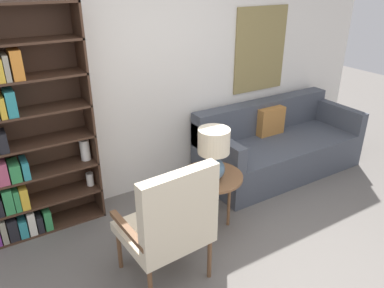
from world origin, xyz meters
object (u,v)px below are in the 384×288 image
Objects in this scene: couch at (276,146)px; side_table at (211,180)px; table_lamp at (214,151)px; bookshelf at (13,138)px; armchair at (171,221)px.

side_table is (-1.34, -0.55, 0.20)m from couch.
table_lamp is at bearing -111.13° from side_table.
table_lamp reaches higher than couch.
couch is at bearing -5.62° from bookshelf.
couch is 3.38× the size of side_table.
couch is (2.84, -0.28, -0.67)m from bookshelf.
table_lamp reaches higher than side_table.
side_table is at bearing -28.77° from bookshelf.
bookshelf is at bearing 148.93° from table_lamp.
armchair is at bearing -153.51° from couch.
table_lamp is at bearing -31.07° from bookshelf.
side_table is 1.20× the size of table_lamp.
bookshelf reaches higher than table_lamp.
bookshelf is at bearing 151.23° from side_table.
side_table is at bearing 68.87° from table_lamp.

